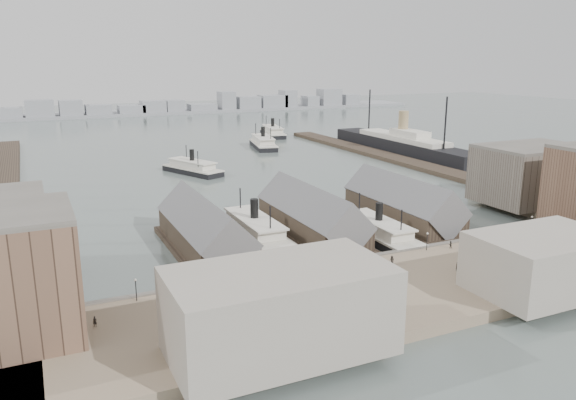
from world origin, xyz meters
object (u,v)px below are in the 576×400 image
horse_cart_left (215,306)px  horse_cart_center (372,283)px  ferry_docked_west (255,230)px  horse_cart_right (500,269)px  ocean_steamer (403,144)px  tram (553,236)px

horse_cart_left → horse_cart_center: bearing=-87.4°
ferry_docked_west → horse_cart_center: 39.96m
ferry_docked_west → horse_cart_right: size_ratio=6.31×
ferry_docked_west → ocean_steamer: (105.00, 86.67, 1.58)m
ferry_docked_west → horse_cart_left: ferry_docked_west is taller
tram → horse_cart_left: tram is taller
horse_cart_center → tram: bearing=-90.6°
horse_cart_left → tram: bearing=-81.7°
ferry_docked_west → horse_cart_center: bearing=-80.3°
ferry_docked_west → horse_cart_center: ferry_docked_west is taller
ocean_steamer → tram: bearing=-112.3°
horse_cart_left → horse_cart_right: (53.49, -7.03, -0.03)m
horse_cart_left → horse_cart_right: bearing=-89.5°
horse_cart_center → ferry_docked_west: bearing=5.3°
ferry_docked_west → ocean_steamer: size_ratio=0.31×
ferry_docked_west → horse_cart_left: (-21.33, -36.74, 0.42)m
horse_cart_center → horse_cart_right: (25.46, -4.39, -0.00)m
ocean_steamer → horse_cart_center: (-98.30, -126.06, -1.20)m
ferry_docked_west → tram: 65.64m
horse_cart_left → horse_cart_center: size_ratio=0.98×
ferry_docked_west → ocean_steamer: ocean_steamer is taller
ocean_steamer → tram: ocean_steamer is taller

